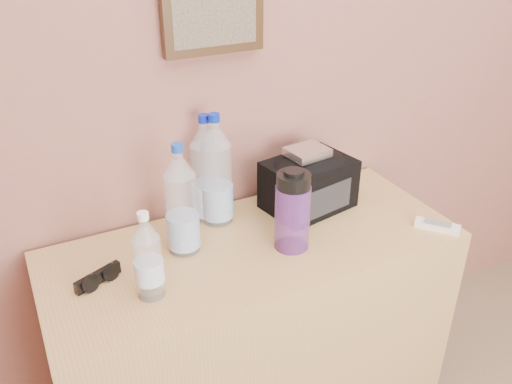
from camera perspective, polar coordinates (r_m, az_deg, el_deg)
picture_frame at (r=1.59m, az=-4.54°, el=18.69°), size 0.30×0.03×0.25m
dresser at (r=1.86m, az=-0.20°, el=-15.27°), size 1.23×0.51×0.77m
pet_large_a at (r=1.52m, az=-7.84°, el=-1.39°), size 0.09×0.09×0.33m
pet_large_b at (r=1.65m, az=-4.21°, el=1.75°), size 0.10×0.10×0.36m
pet_large_c at (r=1.68m, az=-5.25°, el=1.93°), size 0.09×0.09×0.35m
pet_small at (r=1.39m, az=-11.30°, el=-7.05°), size 0.07×0.07×0.25m
nalgene_bottle at (r=1.54m, az=3.87°, el=-1.92°), size 0.10×0.10×0.25m
sunglasses at (r=1.51m, az=-16.31°, el=-8.63°), size 0.14×0.10×0.03m
ac_remote at (r=1.77m, az=18.54°, el=-3.42°), size 0.12×0.13×0.02m
toiletry_bag at (r=1.76m, az=5.56°, el=1.11°), size 0.30×0.24×0.19m
foil_packet at (r=1.71m, az=5.42°, el=4.21°), size 0.13×0.12×0.03m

